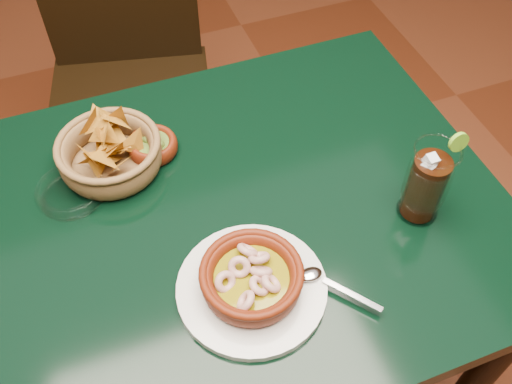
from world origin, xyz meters
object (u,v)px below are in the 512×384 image
object	(u,v)px
cola_drink	(427,183)
dining_chair	(129,76)
shrimp_plate	(252,281)
chip_basket	(110,153)
dining_table	(184,256)

from	to	relation	value
cola_drink	dining_chair	bearing A→B (deg)	114.73
dining_chair	shrimp_plate	bearing A→B (deg)	-87.13
chip_basket	cola_drink	size ratio (longest dim) A/B	1.25
dining_chair	chip_basket	distance (m)	0.59
chip_basket	dining_table	bearing A→B (deg)	-66.97
cola_drink	shrimp_plate	bearing A→B (deg)	-172.32
shrimp_plate	cola_drink	xyz separation A→B (m)	(0.34, 0.05, 0.05)
cola_drink	dining_table	bearing A→B (deg)	163.79
dining_table	shrimp_plate	xyz separation A→B (m)	(0.08, -0.17, 0.13)
cola_drink	chip_basket	bearing A→B (deg)	148.20
dining_chair	cola_drink	world-z (taller)	dining_chair
dining_table	dining_chair	size ratio (longest dim) A/B	1.23
dining_chair	cola_drink	size ratio (longest dim) A/B	5.26
dining_table	cola_drink	bearing A→B (deg)	-16.21
dining_chair	shrimp_plate	xyz separation A→B (m)	(0.04, -0.88, 0.24)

